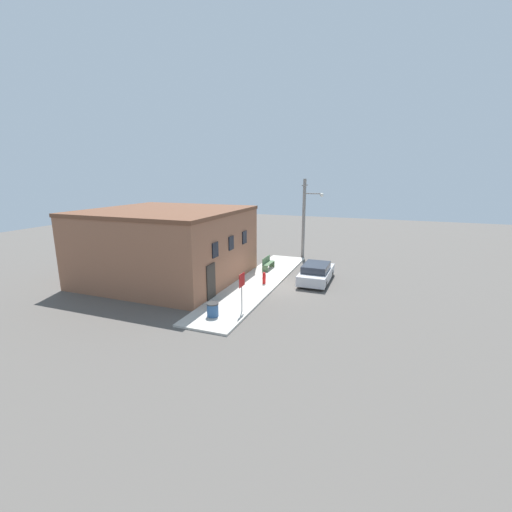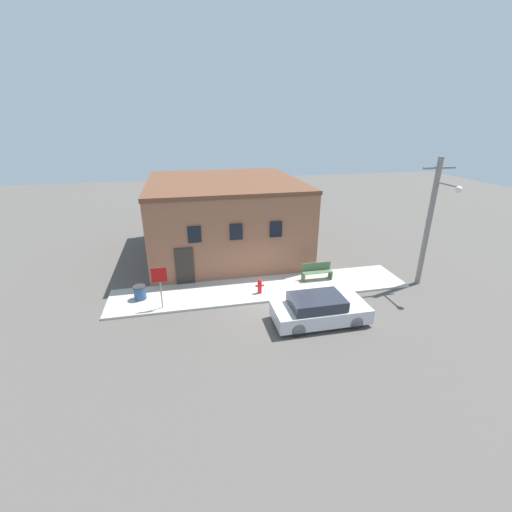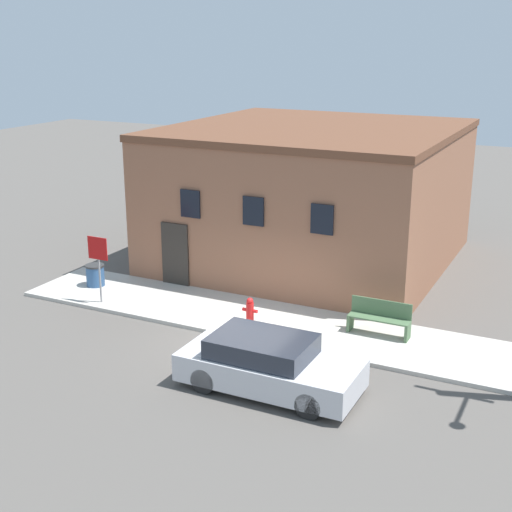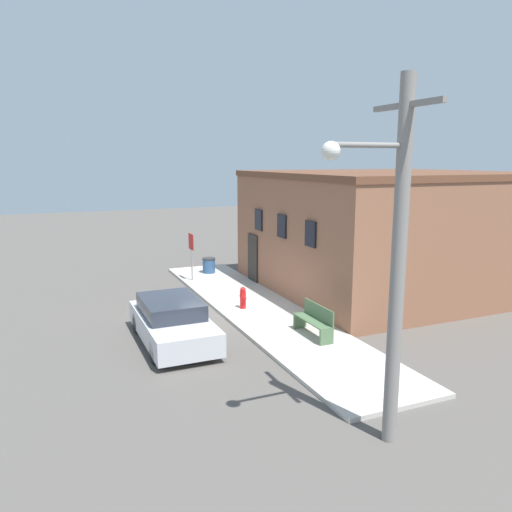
{
  "view_description": "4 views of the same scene",
  "coord_description": "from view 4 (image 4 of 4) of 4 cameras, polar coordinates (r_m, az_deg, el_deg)",
  "views": [
    {
      "loc": [
        -20.98,
        -6.36,
        7.24
      ],
      "look_at": [
        -0.34,
        1.46,
        2.0
      ],
      "focal_mm": 24.0,
      "sensor_mm": 36.0,
      "label": 1
    },
    {
      "loc": [
        -3.85,
        -14.69,
        8.59
      ],
      "look_at": [
        -0.34,
        1.46,
        2.0
      ],
      "focal_mm": 24.0,
      "sensor_mm": 36.0,
      "label": 2
    },
    {
      "loc": [
        8.3,
        -16.03,
        8.1
      ],
      "look_at": [
        -0.34,
        1.46,
        2.0
      ],
      "focal_mm": 50.0,
      "sensor_mm": 36.0,
      "label": 3
    },
    {
      "loc": [
        15.99,
        -5.57,
        5.43
      ],
      "look_at": [
        -0.34,
        1.46,
        2.0
      ],
      "focal_mm": 35.0,
      "sensor_mm": 36.0,
      "label": 4
    }
  ],
  "objects": [
    {
      "name": "brick_building",
      "position": [
        21.94,
        14.62,
        2.84
      ],
      "size": [
        9.72,
        9.94,
        4.96
      ],
      "color": "#8E5B42",
      "rests_on": "ground"
    },
    {
      "name": "fire_hydrant",
      "position": [
        18.17,
        -1.5,
        -4.78
      ],
      "size": [
        0.46,
        0.22,
        0.8
      ],
      "color": "red",
      "rests_on": "sidewalk"
    },
    {
      "name": "stop_sign",
      "position": [
        22.35,
        -7.4,
        0.95
      ],
      "size": [
        0.71,
        0.06,
        2.11
      ],
      "color": "gray",
      "rests_on": "sidewalk"
    },
    {
      "name": "parked_car",
      "position": [
        15.36,
        -9.54,
        -7.42
      ],
      "size": [
        4.29,
        1.87,
        1.31
      ],
      "color": "black",
      "rests_on": "ground"
    },
    {
      "name": "utility_pole",
      "position": [
        9.45,
        15.53,
        0.09
      ],
      "size": [
        1.8,
        1.81,
        6.92
      ],
      "color": "gray",
      "rests_on": "ground"
    },
    {
      "name": "bench",
      "position": [
        15.5,
        6.71,
        -7.33
      ],
      "size": [
        1.72,
        0.44,
        0.97
      ],
      "color": "#4C6B47",
      "rests_on": "sidewalk"
    },
    {
      "name": "sidewalk",
      "position": [
        18.27,
        0.42,
        -6.18
      ],
      "size": [
        15.95,
        2.92,
        0.11
      ],
      "color": "#BCB7AD",
      "rests_on": "ground"
    },
    {
      "name": "ground_plane",
      "position": [
        17.78,
        -3.92,
        -6.89
      ],
      "size": [
        80.0,
        80.0,
        0.0
      ],
      "primitive_type": "plane",
      "color": "#56514C"
    },
    {
      "name": "trash_bin",
      "position": [
        23.96,
        -5.41,
        -1.06
      ],
      "size": [
        0.62,
        0.62,
        0.72
      ],
      "color": "#2D517F",
      "rests_on": "sidewalk"
    }
  ]
}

